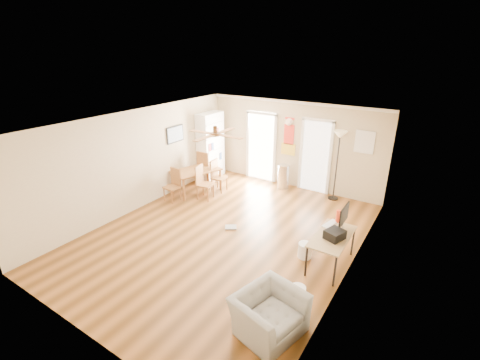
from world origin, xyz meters
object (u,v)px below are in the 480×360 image
Objects in this scene: dining_chair_near at (172,185)px; computer_desk at (331,250)px; dining_chair_right_a at (219,176)px; dining_table at (197,180)px; dining_chair_far at (207,168)px; printer at (335,234)px; bookshelf at (210,146)px; wastebasket_b at (298,295)px; torchiere_lamp at (337,166)px; dining_chair_right_b at (205,183)px; wastebasket_a at (305,250)px; armchair at (269,314)px; trash_can at (283,177)px.

dining_chair_near reaches higher than computer_desk.
dining_table is at bearing 120.85° from dining_chair_right_a.
dining_chair_far is 3.15× the size of printer.
dining_chair_near is (-0.15, -0.88, 0.12)m from dining_table.
bookshelf is 6.24m from wastebasket_b.
bookshelf is at bearing -173.08° from torchiere_lamp.
printer is 1.11× the size of wastebasket_b.
dining_chair_right_b is at bearing 148.04° from wastebasket_b.
dining_chair_right_b reaches higher than wastebasket_b.
printer is at bearing 81.82° from wastebasket_b.
dining_chair_right_b is 0.92m from dining_chair_near.
dining_chair_near is 0.47× the size of torchiere_lamp.
wastebasket_b is (-0.11, -1.31, -0.18)m from computer_desk.
dining_table is at bearing -77.43° from bookshelf.
dining_chair_right_b is (0.00, -0.67, 0.01)m from dining_chair_right_a.
dining_table is at bearing 97.42° from dining_chair_far.
dining_chair_right_a is at bearing 155.95° from computer_desk.
dining_table is 0.63m from dining_chair_right_b.
wastebasket_a is (4.17, -0.53, -0.30)m from dining_chair_near.
dining_chair_right_a is 0.67m from dining_chair_right_b.
printer is at bearing -32.76° from bookshelf.
printer is at bearing 5.77° from armchair.
computer_desk is (2.47, -2.99, -0.04)m from trash_can.
dining_chair_right_a is 1.03× the size of dining_chair_near.
dining_chair_right_a is 3.35m from torchiere_lamp.
wastebasket_b is (0.40, -1.28, -0.01)m from wastebasket_a.
dining_chair_far is 3.51× the size of wastebasket_b.
wastebasket_a reaches higher than wastebasket_b.
torchiere_lamp is 3.31m from printer.
printer reaches higher than computer_desk.
wastebasket_a is (4.12, -2.05, -0.38)m from dining_chair_far.
dining_chair_right_b is at bearing 46.02° from dining_chair_near.
dining_chair_right_a is at bearing 66.58° from dining_chair_near.
dining_chair_near is 0.93× the size of armchair.
torchiere_lamp is 3.23m from wastebasket_a.
printer is at bearing -72.48° from torchiere_lamp.
wastebasket_a is 2.11m from armchair.
torchiere_lamp is (3.61, 1.68, 0.64)m from dining_table.
dining_chair_right_a reaches higher than wastebasket_a.
bookshelf is at bearing 59.05° from armchair.
printer is 1.06× the size of wastebasket_a.
dining_table is 4.75m from computer_desk.
trash_can is (2.43, 0.40, -0.69)m from bookshelf.
dining_chair_right_b is at bearing -62.65° from bookshelf.
trash_can is (2.16, 0.96, -0.17)m from dining_chair_far.
dining_chair_near is at bearing 86.93° from dining_chair_far.
dining_chair_right_b is 1.12m from dining_chair_far.
armchair is at bearing -98.83° from wastebasket_b.
torchiere_lamp is at bearing 106.92° from computer_desk.
computer_desk is at bearing -73.08° from torchiere_lamp.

